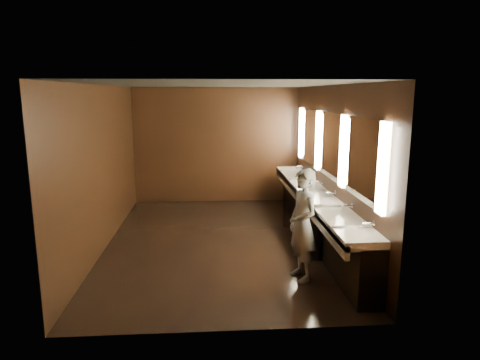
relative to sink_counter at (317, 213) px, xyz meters
name	(u,v)px	position (x,y,z in m)	size (l,w,h in m)	color
floor	(220,242)	(-1.79, 0.00, -0.50)	(6.00, 6.00, 0.00)	black
ceiling	(218,85)	(-1.79, 0.00, 2.30)	(4.00, 6.00, 0.02)	#2D2D2B
wall_back	(216,146)	(-1.79, 3.00, 0.90)	(4.00, 0.02, 2.80)	black
wall_front	(225,213)	(-1.79, -3.00, 0.90)	(4.00, 0.02, 2.80)	black
wall_left	(103,167)	(-3.79, 0.00, 0.90)	(0.02, 6.00, 2.80)	black
wall_right	(330,165)	(0.21, 0.00, 0.90)	(0.02, 6.00, 2.80)	black
sink_counter	(317,213)	(0.00, 0.00, 0.00)	(0.55, 5.40, 1.01)	black
mirror_band	(330,145)	(0.19, 0.00, 1.25)	(0.06, 5.03, 1.15)	#FFECC0
person	(303,225)	(-0.63, -1.66, 0.32)	(0.59, 0.39, 1.62)	#9BB6E7
trash_bin	(317,242)	(-0.22, -0.87, -0.24)	(0.33, 0.33, 0.52)	black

